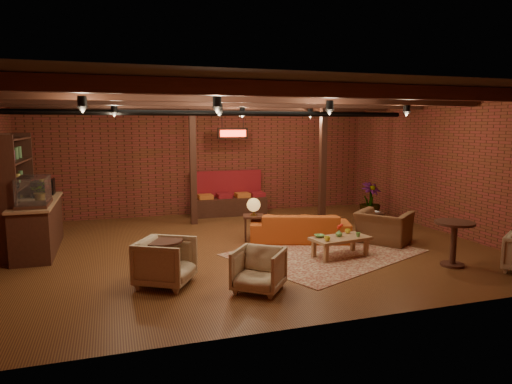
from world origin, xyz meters
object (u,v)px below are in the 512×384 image
object	(u,v)px
armchair_a	(165,260)
side_table_book	(372,214)
armchair_b	(259,268)
round_table_right	(454,236)
plant_tall	(371,164)
sofa	(300,227)
coffee_table	(340,239)
round_table_left	(162,253)
side_table_lamp	(254,208)
armchair_right	(384,222)

from	to	relation	value
armchair_a	side_table_book	size ratio (longest dim) A/B	1.67
armchair_b	round_table_right	world-z (taller)	round_table_right
armchair_b	plant_tall	size ratio (longest dim) A/B	0.24
sofa	side_table_book	distance (m)	2.06
armchair_b	side_table_book	world-z (taller)	armchair_b
coffee_table	round_table_right	xyz separation A→B (m)	(1.71, -1.16, 0.20)
round_table_left	armchair_b	xyz separation A→B (m)	(1.38, -0.89, -0.11)
coffee_table	side_table_lamp	bearing A→B (deg)	123.95
round_table_right	sofa	bearing A→B (deg)	127.79
side_table_book	armchair_right	bearing A→B (deg)	-108.44
round_table_right	plant_tall	distance (m)	4.37
coffee_table	round_table_left	size ratio (longest dim) A/B	1.75
side_table_lamp	round_table_right	distance (m)	4.15
sofa	round_table_right	world-z (taller)	round_table_right
round_table_left	armchair_right	bearing A→B (deg)	12.32
armchair_b	side_table_book	size ratio (longest dim) A/B	1.47
coffee_table	armchair_right	world-z (taller)	armchair_right
round_table_right	round_table_left	bearing A→B (deg)	171.65
sofa	round_table_right	size ratio (longest dim) A/B	2.64
coffee_table	side_table_book	distance (m)	2.45
armchair_a	plant_tall	world-z (taller)	plant_tall
armchair_b	round_table_right	distance (m)	3.81
round_table_left	armchair_a	size ratio (longest dim) A/B	0.84
sofa	armchair_a	xyz separation A→B (m)	(-3.18, -1.96, 0.10)
sofa	coffee_table	bearing A→B (deg)	119.46
armchair_b	round_table_right	size ratio (longest dim) A/B	0.89
round_table_left	side_table_book	distance (m)	5.64
coffee_table	plant_tall	size ratio (longest dim) A/B	0.40
side_table_book	round_table_left	bearing A→B (deg)	-158.31
armchair_a	round_table_left	bearing A→B (deg)	38.70
round_table_left	round_table_right	world-z (taller)	round_table_right
armchair_b	side_table_book	bearing A→B (deg)	75.17
sofa	round_table_right	xyz separation A→B (m)	(1.97, -2.54, 0.23)
coffee_table	side_table_book	world-z (taller)	coffee_table
coffee_table	plant_tall	bearing A→B (deg)	49.96
armchair_b	armchair_right	size ratio (longest dim) A/B	0.69
side_table_book	armchair_a	bearing A→B (deg)	-156.48
armchair_right	armchair_a	bearing A→B (deg)	66.41
armchair_a	round_table_right	distance (m)	5.18
round_table_right	plant_tall	bearing A→B (deg)	78.75
coffee_table	armchair_a	distance (m)	3.49
round_table_left	side_table_book	size ratio (longest dim) A/B	1.40
side_table_book	side_table_lamp	bearing A→B (deg)	178.02
armchair_a	sofa	bearing A→B (deg)	-28.52
coffee_table	plant_tall	distance (m)	4.12
side_table_book	round_table_right	size ratio (longest dim) A/B	0.61
armchair_right	round_table_right	xyz separation A→B (m)	(0.27, -1.83, 0.08)
armchair_right	round_table_right	size ratio (longest dim) A/B	1.30
sofa	armchair_right	world-z (taller)	armchair_right
side_table_book	plant_tall	world-z (taller)	plant_tall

